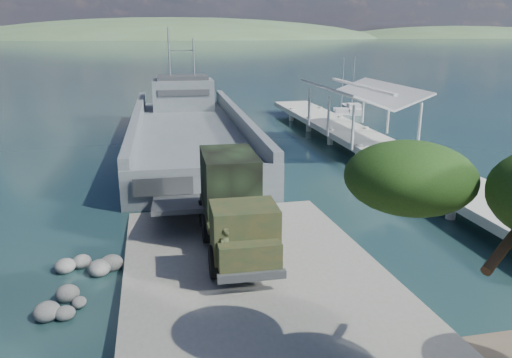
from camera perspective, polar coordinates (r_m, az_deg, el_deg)
name	(u,v)px	position (r m, az deg, el deg)	size (l,w,h in m)	color
ground	(252,276)	(20.36, -0.44, -10.99)	(1400.00, 1400.00, 0.00)	#19383E
boat_ramp	(257,282)	(19.37, 0.17, -11.68)	(10.00, 18.00, 0.50)	slate
shoreline_rocks	(92,286)	(20.63, -18.22, -11.50)	(3.20, 5.60, 0.90)	#565654
distant_headlands	(194,39)	(580.22, -7.07, 15.63)	(1000.00, 240.00, 48.00)	#415937
pier	(364,133)	(40.81, 12.24, 5.21)	(6.40, 44.00, 6.10)	#ABABA1
landing_craft	(189,138)	(41.90, -7.61, 4.70)	(9.87, 35.57, 10.49)	#4E585C
military_truck	(234,204)	(21.22, -2.54, -2.86)	(2.86, 8.15, 3.74)	black
soldier	(227,262)	(18.12, -3.34, -9.47)	(0.71, 0.47, 1.96)	#1D301A
sailboat_near	(341,114)	(57.23, 9.71, 7.30)	(3.32, 5.75, 6.74)	#BBBBBB
sailboat_far	(352,109)	(61.17, 10.93, 7.83)	(2.62, 5.73, 6.73)	#BBBBBB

